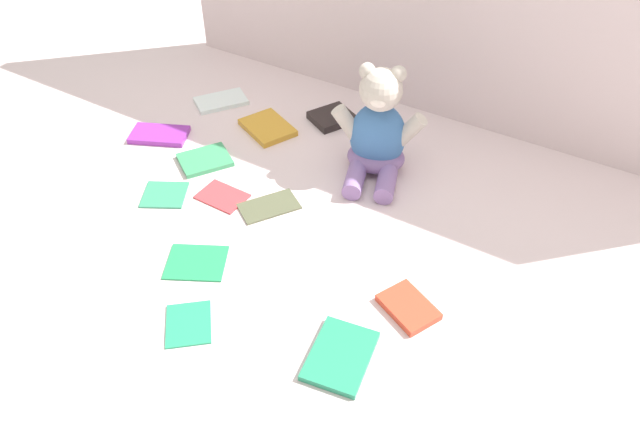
# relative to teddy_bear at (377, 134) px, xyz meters

# --- Properties ---
(ground_plane) EXTENTS (3.20, 3.20, 0.00)m
(ground_plane) POSITION_rel_teddy_bear_xyz_m (0.04, -0.19, -0.09)
(ground_plane) COLOR silver
(teddy_bear) EXTENTS (0.21, 0.21, 0.25)m
(teddy_bear) POSITION_rel_teddy_bear_xyz_m (0.00, 0.00, 0.00)
(teddy_bear) COLOR #3F72B2
(teddy_bear) RESTS_ON ground_plane
(book_case_0) EXTENTS (0.14, 0.13, 0.01)m
(book_case_0) POSITION_rel_teddy_bear_xyz_m (-0.16, -0.44, -0.09)
(book_case_0) COLOR #249356
(book_case_0) RESTS_ON ground_plane
(book_case_1) EXTENTS (0.12, 0.13, 0.02)m
(book_case_1) POSITION_rel_teddy_bear_xyz_m (-0.18, 0.12, -0.08)
(book_case_1) COLOR black
(book_case_1) RESTS_ON ground_plane
(book_case_2) EXTENTS (0.12, 0.12, 0.01)m
(book_case_2) POSITION_rel_teddy_bear_xyz_m (-0.07, -0.56, -0.09)
(book_case_2) COLOR #269867
(book_case_2) RESTS_ON ground_plane
(book_case_3) EXTENTS (0.15, 0.13, 0.01)m
(book_case_3) POSITION_rel_teddy_bear_xyz_m (-0.51, -0.16, -0.09)
(book_case_3) COLOR purple
(book_case_3) RESTS_ON ground_plane
(book_case_4) EXTENTS (0.12, 0.12, 0.01)m
(book_case_4) POSITION_rel_teddy_bear_xyz_m (-0.35, -0.32, -0.09)
(book_case_4) COLOR #368F67
(book_case_4) RESTS_ON ground_plane
(book_case_5) EXTENTS (0.14, 0.14, 0.01)m
(book_case_5) POSITION_rel_teddy_bear_xyz_m (-0.35, -0.18, -0.09)
(book_case_5) COLOR #3B965F
(book_case_5) RESTS_ON ground_plane
(book_case_6) EXTENTS (0.13, 0.14, 0.01)m
(book_case_6) POSITION_rel_teddy_bear_xyz_m (-0.13, -0.24, -0.09)
(book_case_6) COLOR #54593E
(book_case_6) RESTS_ON ground_plane
(book_case_7) EXTENTS (0.12, 0.11, 0.01)m
(book_case_7) POSITION_rel_teddy_bear_xyz_m (0.24, -0.34, -0.09)
(book_case_7) COLOR #DA4128
(book_case_7) RESTS_ON ground_plane
(book_case_8) EXTENTS (0.16, 0.14, 0.01)m
(book_case_8) POSITION_rel_teddy_bear_xyz_m (-0.30, 0.00, -0.09)
(book_case_8) COLOR gold
(book_case_8) RESTS_ON ground_plane
(book_case_9) EXTENTS (0.10, 0.08, 0.01)m
(book_case_9) POSITION_rel_teddy_bear_xyz_m (-0.24, -0.26, -0.09)
(book_case_9) COLOR #D93D42
(book_case_9) RESTS_ON ground_plane
(book_case_10) EXTENTS (0.12, 0.14, 0.01)m
(book_case_10) POSITION_rel_teddy_bear_xyz_m (0.18, -0.49, -0.09)
(book_case_10) COLOR #248962
(book_case_10) RESTS_ON ground_plane
(book_case_11) EXTENTS (0.14, 0.15, 0.01)m
(book_case_11) POSITION_rel_teddy_bear_xyz_m (-0.48, 0.04, -0.09)
(book_case_11) COLOR white
(book_case_11) RESTS_ON ground_plane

